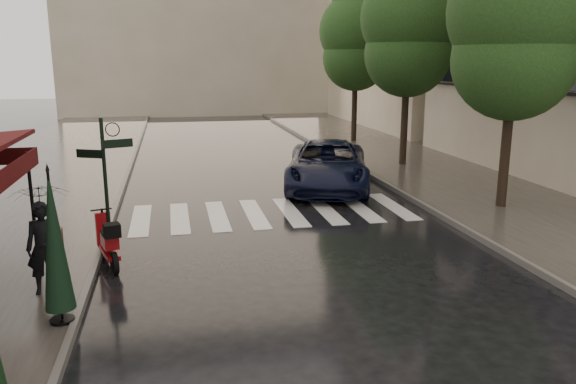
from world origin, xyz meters
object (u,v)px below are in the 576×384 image
object	(u,v)px
pedestrian_with_umbrella	(40,205)
parasol_back	(54,241)
parked_car	(327,165)
scooter	(109,243)

from	to	relation	value
pedestrian_with_umbrella	parasol_back	xyz separation A→B (m)	(0.45, -1.31, -0.27)
pedestrian_with_umbrella	parked_car	distance (m)	10.88
parked_car	scooter	bearing A→B (deg)	-119.99
pedestrian_with_umbrella	parked_car	bearing A→B (deg)	41.13
pedestrian_with_umbrella	scooter	distance (m)	2.19
pedestrian_with_umbrella	parked_car	xyz separation A→B (m)	(7.50, 7.82, -0.97)
pedestrian_with_umbrella	scooter	world-z (taller)	pedestrian_with_umbrella
scooter	parked_car	size ratio (longest dim) A/B	0.29
parked_car	parasol_back	distance (m)	11.55
scooter	parked_car	xyz separation A→B (m)	(6.57, 6.29, 0.28)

